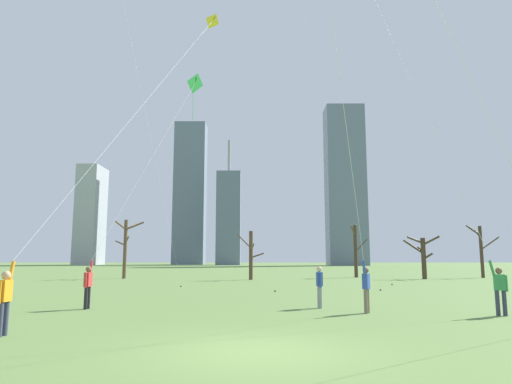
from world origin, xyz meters
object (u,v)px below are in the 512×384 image
kite_flyer_midfield_center_teal (461,195)px  bare_tree_leftmost (483,248)px  bystander_strolling_midfield (321,285)px  distant_kite_low_near_trees_white (125,3)px  kite_flyer_far_back_orange (362,238)px  bare_tree_left_of_center (357,249)px  bare_tree_rightmost (127,245)px  kite_flyer_midfield_left_green (114,239)px  bare_tree_far_right_edge (252,254)px  bare_tree_center (425,255)px  kite_flyer_foreground_left_yellow (55,233)px

kite_flyer_midfield_center_teal → bare_tree_leftmost: (15.52, 30.48, -1.18)m
bare_tree_leftmost → bystander_strolling_midfield: bearing=-125.7°
distant_kite_low_near_trees_white → bare_tree_leftmost: distant_kite_low_near_trees_white is taller
distant_kite_low_near_trees_white → kite_flyer_far_back_orange: bearing=-50.4°
bare_tree_left_of_center → bare_tree_leftmost: size_ratio=1.03×
kite_flyer_far_back_orange → bare_tree_rightmost: (-16.20, 29.11, 0.62)m
kite_flyer_midfield_left_green → bare_tree_leftmost: (28.65, 27.31, 0.23)m
kite_flyer_midfield_center_teal → bare_tree_rightmost: kite_flyer_midfield_center_teal is taller
bare_tree_left_of_center → bare_tree_far_right_edge: bearing=-154.6°
bare_tree_rightmost → bare_tree_left_of_center: bare_tree_rightmost is taller
bare_tree_far_right_edge → bare_tree_center: 16.28m
kite_flyer_foreground_left_yellow → bare_tree_rightmost: 32.08m
kite_flyer_midfield_center_teal → bare_tree_leftmost: bearing=63.0°
kite_flyer_foreground_left_yellow → bare_tree_left_of_center: 37.60m
bystander_strolling_midfield → bare_tree_center: (13.25, 25.15, 1.37)m
distant_kite_low_near_trees_white → bare_tree_left_of_center: distant_kite_low_near_trees_white is taller
kite_flyer_midfield_left_green → kite_flyer_far_back_orange: size_ratio=0.87×
kite_flyer_foreground_left_yellow → bare_tree_center: size_ratio=3.93×
bare_tree_rightmost → kite_flyer_midfield_left_green: bearing=-75.4°
kite_flyer_foreground_left_yellow → bystander_strolling_midfield: size_ratio=9.77×
bare_tree_left_of_center → kite_flyer_midfield_left_green: bearing=-119.9°
bare_tree_rightmost → bare_tree_left_of_center: size_ratio=1.02×
bare_tree_far_right_edge → bare_tree_center: (16.23, 1.32, -0.08)m
kite_flyer_foreground_left_yellow → bare_tree_rightmost: bearing=102.2°
bare_tree_rightmost → bare_tree_center: bare_tree_rightmost is taller
kite_flyer_midfield_center_teal → bare_tree_leftmost: kite_flyer_midfield_center_teal is taller
bare_tree_center → bare_tree_leftmost: bearing=22.4°
kite_flyer_midfield_left_green → bare_tree_leftmost: kite_flyer_midfield_left_green is taller
bystander_strolling_midfield → bare_tree_rightmost: 30.47m
kite_flyer_foreground_left_yellow → kite_flyer_midfield_left_green: bearing=90.7°
bare_tree_rightmost → bare_tree_far_right_edge: 12.48m
kite_flyer_midfield_center_teal → kite_flyer_far_back_orange: (-3.60, -0.31, -1.52)m
bystander_strolling_midfield → bare_tree_center: bare_tree_center is taller
kite_flyer_foreground_left_yellow → bare_tree_far_right_edge: size_ratio=3.58×
kite_flyer_far_back_orange → bare_tree_center: (12.22, 27.94, -0.33)m
bystander_strolling_midfield → bare_tree_far_right_edge: size_ratio=0.37×
bare_tree_far_right_edge → bare_tree_leftmost: bare_tree_leftmost is taller
bystander_strolling_midfield → distant_kite_low_near_trees_white: 27.15m
bare_tree_left_of_center → kite_flyer_foreground_left_yellow: bearing=-115.4°
bare_tree_left_of_center → distant_kite_low_near_trees_white: bearing=-142.6°
kite_flyer_midfield_left_green → bare_tree_center: size_ratio=3.01×
kite_flyer_far_back_orange → bare_tree_far_right_edge: size_ratio=3.17×
bystander_strolling_midfield → bare_tree_center: 28.46m
bystander_strolling_midfield → distant_kite_low_near_trees_white: size_ratio=0.07×
kite_flyer_midfield_left_green → distant_kite_low_near_trees_white: size_ratio=0.50×
kite_flyer_foreground_left_yellow → bare_tree_center: bearing=54.3°
kite_flyer_foreground_left_yellow → bare_tree_left_of_center: kite_flyer_foreground_left_yellow is taller
distant_kite_low_near_trees_white → bare_tree_far_right_edge: size_ratio=5.50×
kite_flyer_midfield_left_green → kite_flyer_far_back_orange: (9.52, -3.48, -0.11)m
bare_tree_rightmost → bare_tree_leftmost: bearing=2.7°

